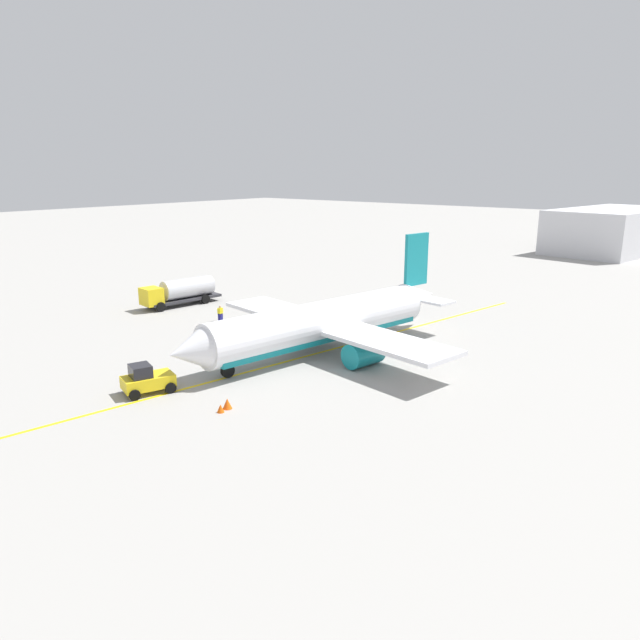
{
  "coord_description": "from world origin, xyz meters",
  "views": [
    {
      "loc": [
        38.88,
        31.3,
        15.94
      ],
      "look_at": [
        0.0,
        0.0,
        3.0
      ],
      "focal_mm": 33.0,
      "sensor_mm": 36.0,
      "label": 1
    }
  ],
  "objects_px": {
    "airplane": "(324,323)",
    "pushback_tug": "(147,380)",
    "refueling_worker": "(220,314)",
    "safety_cone_nose": "(227,404)",
    "safety_cone_wingtip": "(221,408)",
    "fuel_tanker": "(180,291)"
  },
  "relations": [
    {
      "from": "refueling_worker",
      "to": "safety_cone_wingtip",
      "type": "relative_size",
      "value": 3.02
    },
    {
      "from": "airplane",
      "to": "safety_cone_nose",
      "type": "xyz_separation_m",
      "value": [
        14.24,
        2.87,
        -2.29
      ]
    },
    {
      "from": "fuel_tanker",
      "to": "safety_cone_wingtip",
      "type": "distance_m",
      "value": 33.37
    },
    {
      "from": "airplane",
      "to": "safety_cone_wingtip",
      "type": "bearing_deg",
      "value": 11.29
    },
    {
      "from": "pushback_tug",
      "to": "safety_cone_wingtip",
      "type": "bearing_deg",
      "value": 97.76
    },
    {
      "from": "fuel_tanker",
      "to": "safety_cone_wingtip",
      "type": "relative_size",
      "value": 17.67
    },
    {
      "from": "pushback_tug",
      "to": "safety_cone_nose",
      "type": "height_order",
      "value": "pushback_tug"
    },
    {
      "from": "pushback_tug",
      "to": "refueling_worker",
      "type": "xyz_separation_m",
      "value": [
        -17.38,
        -11.48,
        -0.19
      ]
    },
    {
      "from": "refueling_worker",
      "to": "airplane",
      "type": "bearing_deg",
      "value": 84.5
    },
    {
      "from": "airplane",
      "to": "refueling_worker",
      "type": "relative_size",
      "value": 17.76
    },
    {
      "from": "fuel_tanker",
      "to": "refueling_worker",
      "type": "xyz_separation_m",
      "value": [
        2.09,
        9.36,
        -0.9
      ]
    },
    {
      "from": "safety_cone_nose",
      "to": "safety_cone_wingtip",
      "type": "distance_m",
      "value": 0.73
    },
    {
      "from": "pushback_tug",
      "to": "safety_cone_nose",
      "type": "distance_m",
      "value": 7.0
    },
    {
      "from": "refueling_worker",
      "to": "safety_cone_nose",
      "type": "xyz_separation_m",
      "value": [
        15.72,
        18.25,
        -0.46
      ]
    },
    {
      "from": "airplane",
      "to": "pushback_tug",
      "type": "bearing_deg",
      "value": -13.76
    },
    {
      "from": "airplane",
      "to": "safety_cone_nose",
      "type": "bearing_deg",
      "value": 11.41
    },
    {
      "from": "pushback_tug",
      "to": "safety_cone_wingtip",
      "type": "relative_size",
      "value": 7.17
    },
    {
      "from": "airplane",
      "to": "refueling_worker",
      "type": "xyz_separation_m",
      "value": [
        -1.48,
        -15.38,
        -1.83
      ]
    },
    {
      "from": "airplane",
      "to": "refueling_worker",
      "type": "bearing_deg",
      "value": -95.5
    },
    {
      "from": "safety_cone_nose",
      "to": "pushback_tug",
      "type": "bearing_deg",
      "value": -76.27
    },
    {
      "from": "safety_cone_nose",
      "to": "safety_cone_wingtip",
      "type": "height_order",
      "value": "safety_cone_nose"
    },
    {
      "from": "safety_cone_nose",
      "to": "safety_cone_wingtip",
      "type": "relative_size",
      "value": 1.29
    }
  ]
}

